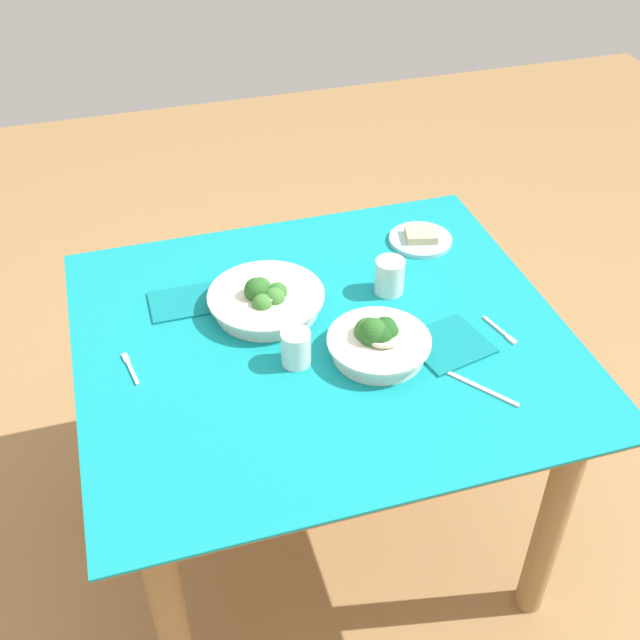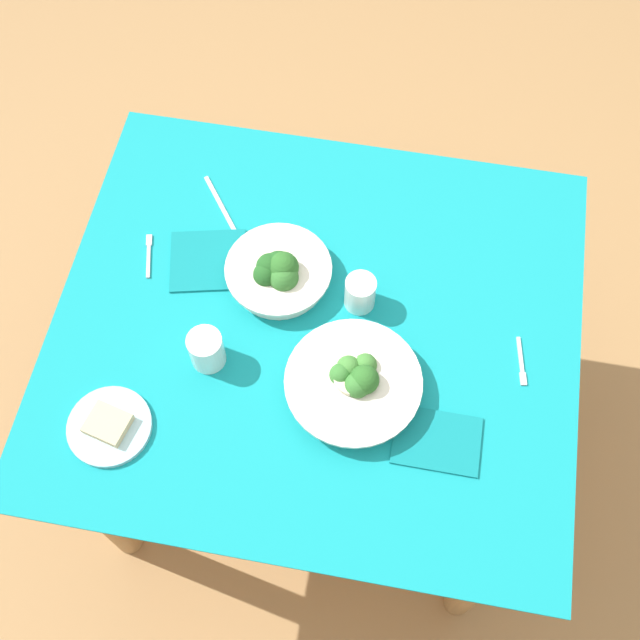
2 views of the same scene
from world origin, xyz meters
name	(u,v)px [view 2 (image 2 of 2)]	position (x,y,z in m)	size (l,w,h in m)	color
ground_plane	(317,435)	(0.00, 0.00, 0.00)	(6.00, 6.00, 0.00)	#9E7547
dining_table	(316,349)	(0.00, 0.00, 0.60)	(1.12, 1.00, 0.71)	teal
broccoli_bowl_far	(354,383)	(-0.10, 0.13, 0.74)	(0.28, 0.28, 0.09)	silver
broccoli_bowl_near	(278,272)	(0.10, -0.10, 0.75)	(0.23, 0.23, 0.09)	silver
bread_side_plate	(109,426)	(0.37, 0.30, 0.72)	(0.17, 0.17, 0.03)	#99C6D1
water_glass_center	(360,293)	(-0.08, -0.07, 0.76)	(0.07, 0.07, 0.08)	silver
water_glass_side	(206,350)	(0.21, 0.11, 0.76)	(0.07, 0.07, 0.09)	silver
fork_by_far_bowl	(149,254)	(0.40, -0.11, 0.72)	(0.04, 0.11, 0.00)	#B7B7BC
fork_by_near_bowl	(521,363)	(-0.44, 0.01, 0.72)	(0.03, 0.11, 0.00)	#B7B7BC
table_knife_left	(224,211)	(0.26, -0.25, 0.72)	(0.21, 0.01, 0.00)	#B7B7BC
napkin_folded_upper	(437,440)	(-0.28, 0.21, 0.72)	(0.17, 0.12, 0.01)	#0F777D
napkin_folded_lower	(208,260)	(0.26, -0.12, 0.72)	(0.17, 0.15, 0.01)	#0F777D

